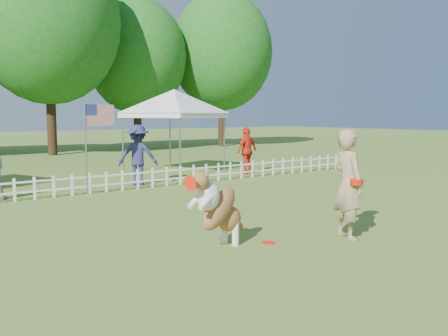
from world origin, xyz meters
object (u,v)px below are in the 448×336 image
flag_pole (86,149)px  spectator_c (247,150)px  handler (348,184)px  frisbee_on_turf (268,243)px  dog (220,208)px  spectator_b (138,155)px  canopy_tent_right (174,132)px

flag_pole → spectator_c: flag_pole is taller
handler → frisbee_on_turf: 1.76m
spectator_c → handler: bearing=49.7°
dog → spectator_b: spectator_b is taller
canopy_tent_right → spectator_c: canopy_tent_right is taller
handler → spectator_b: handler is taller
spectator_b → handler: bearing=120.3°
handler → spectator_b: bearing=14.2°
dog → spectator_b: (2.47, 7.49, 0.28)m
handler → frisbee_on_turf: size_ratio=8.71×
dog → handler: bearing=-37.2°
frisbee_on_turf → canopy_tent_right: (4.45, 10.09, 1.53)m
handler → spectator_b: 8.38m
dog → spectator_b: bearing=56.8°
canopy_tent_right → flag_pole: bearing=-165.7°
spectator_b → flag_pole: bearing=53.9°
frisbee_on_turf → spectator_b: (1.64, 7.77, 0.94)m
canopy_tent_right → spectator_c: size_ratio=1.77×
frisbee_on_turf → flag_pole: 7.10m
frisbee_on_turf → spectator_c: bearing=51.7°
handler → spectator_b: size_ratio=1.04×
dog → spectator_c: (7.10, 7.66, 0.21)m
frisbee_on_turf → dog: bearing=161.3°
handler → frisbee_on_turf: bearing=81.9°
dog → spectator_c: spectator_c is taller
dog → canopy_tent_right: canopy_tent_right is taller
frisbee_on_turf → handler: bearing=-24.3°
spectator_b → canopy_tent_right: bearing=-108.1°
spectator_b → spectator_c: bearing=-145.6°
frisbee_on_turf → spectator_b: spectator_b is taller
dog → spectator_c: 10.44m
handler → canopy_tent_right: canopy_tent_right is taller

